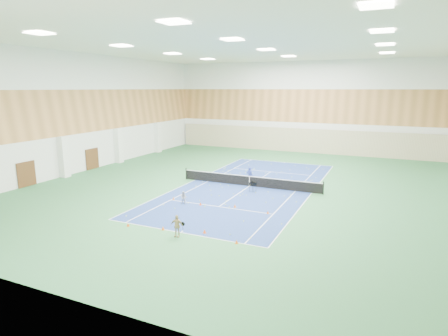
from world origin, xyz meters
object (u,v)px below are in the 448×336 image
at_px(child_court, 184,198).
at_px(child_apron, 177,226).
at_px(ball_cart, 253,187).
at_px(coach, 250,176).
at_px(tennis_net, 249,180).

distance_m(child_court, child_apron, 6.29).
height_order(child_court, ball_cart, child_court).
xyz_separation_m(coach, child_apron, (0.32, -13.07, -0.13)).
height_order(tennis_net, child_apron, child_apron).
xyz_separation_m(child_court, child_apron, (2.80, -5.63, 0.18)).
distance_m(child_apron, ball_cart, 11.02).
height_order(coach, child_court, coach).
distance_m(coach, child_apron, 13.08).
distance_m(tennis_net, coach, 0.68).
relative_size(tennis_net, child_apron, 9.63).
relative_size(child_court, child_apron, 0.73).
distance_m(coach, ball_cart, 2.37).
xyz_separation_m(coach, child_court, (-2.49, -7.44, -0.31)).
xyz_separation_m(tennis_net, coach, (-0.20, 0.60, 0.25)).
xyz_separation_m(child_court, ball_cart, (3.53, 5.36, -0.08)).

